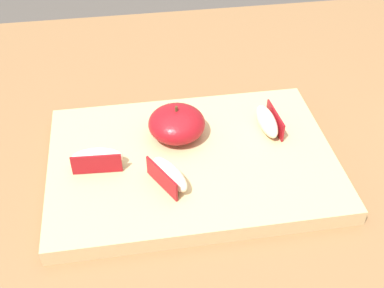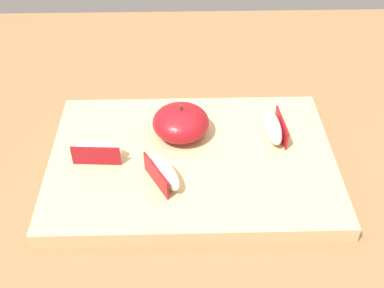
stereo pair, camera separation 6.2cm
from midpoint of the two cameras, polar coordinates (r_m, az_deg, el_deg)
name	(u,v)px [view 1 (the left image)]	position (r m, az deg, el deg)	size (l,w,h in m)	color
dining_table	(211,183)	(0.76, -0.02, -4.70)	(1.40, 0.82, 0.73)	brown
cutting_board	(192,162)	(0.64, -2.77, -2.22)	(0.37, 0.26, 0.02)	tan
apple_half_skin_up	(177,124)	(0.65, -4.54, 2.31)	(0.08, 0.08, 0.05)	maroon
apple_wedge_back	(97,158)	(0.62, -13.96, -1.80)	(0.07, 0.03, 0.03)	#F4EACC
apple_wedge_near_knife	(169,175)	(0.59, -5.76, -3.75)	(0.05, 0.07, 0.03)	#F4EACC
apple_wedge_left	(268,121)	(0.67, 6.33, 2.59)	(0.03, 0.07, 0.03)	#F4EACC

